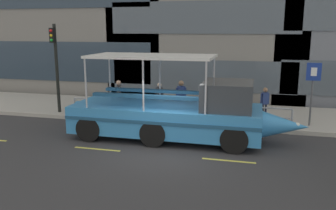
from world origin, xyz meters
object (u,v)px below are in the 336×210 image
object	(u,v)px
parking_sign	(313,83)
pedestrian_near_stern	(119,94)
pedestrian_mid_left	(181,95)
pedestrian_mid_right	(159,95)
pedestrian_near_bow	(265,101)
duck_tour_boat	(179,113)
traffic_light_pole	(56,60)

from	to	relation	value
parking_sign	pedestrian_near_stern	bearing A→B (deg)	179.61
pedestrian_mid_left	pedestrian_mid_right	xyz separation A→B (m)	(-1.24, 0.61, -0.14)
pedestrian_near_bow	pedestrian_near_stern	size ratio (longest dim) A/B	0.92
duck_tour_boat	pedestrian_mid_right	xyz separation A→B (m)	(-1.73, 3.39, 0.06)
pedestrian_mid_left	traffic_light_pole	bearing A→B (deg)	-175.50
duck_tour_boat	pedestrian_near_stern	size ratio (longest dim) A/B	5.58
duck_tour_boat	pedestrian_mid_right	distance (m)	3.81
traffic_light_pole	pedestrian_mid_left	size ratio (longest dim) A/B	2.48
pedestrian_near_stern	pedestrian_mid_left	bearing A→B (deg)	0.37
pedestrian_mid_right	traffic_light_pole	bearing A→B (deg)	-167.65
pedestrian_near_stern	traffic_light_pole	bearing A→B (deg)	-171.37
traffic_light_pole	pedestrian_mid_left	world-z (taller)	traffic_light_pole
parking_sign	pedestrian_mid_left	size ratio (longest dim) A/B	1.55
pedestrian_near_stern	pedestrian_mid_right	bearing A→B (deg)	18.18
traffic_light_pole	pedestrian_mid_right	distance (m)	5.43
duck_tour_boat	pedestrian_mid_left	bearing A→B (deg)	100.16
pedestrian_near_bow	pedestrian_mid_right	world-z (taller)	same
traffic_light_pole	parking_sign	distance (m)	12.08
pedestrian_near_bow	pedestrian_mid_right	size ratio (longest dim) A/B	1.00
pedestrian_mid_right	pedestrian_near_stern	xyz separation A→B (m)	(-1.91, -0.63, 0.09)
parking_sign	pedestrian_mid_right	bearing A→B (deg)	174.40
traffic_light_pole	duck_tour_boat	world-z (taller)	traffic_light_pole
parking_sign	duck_tour_boat	size ratio (longest dim) A/B	0.29
duck_tour_boat	pedestrian_near_bow	xyz separation A→B (m)	(3.36, 3.19, 0.06)
duck_tour_boat	pedestrian_near_stern	bearing A→B (deg)	142.83
pedestrian_near_bow	pedestrian_mid_right	distance (m)	5.10
parking_sign	pedestrian_near_bow	distance (m)	2.20
traffic_light_pole	pedestrian_mid_right	size ratio (longest dim) A/B	2.86
traffic_light_pole	pedestrian_near_bow	xyz separation A→B (m)	(10.12, 0.89, -1.73)
duck_tour_boat	pedestrian_near_bow	bearing A→B (deg)	43.50
parking_sign	traffic_light_pole	bearing A→B (deg)	-178.04
pedestrian_near_bow	pedestrian_mid_left	xyz separation A→B (m)	(-3.86, -0.40, 0.14)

